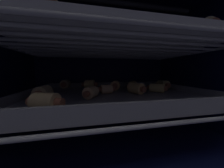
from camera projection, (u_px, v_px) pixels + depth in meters
ground_plane at (115, 132)px, 34.77cm from camera, size 59.14×43.29×1.20cm
oven_wall_back at (104, 68)px, 53.25cm from camera, size 59.14×1.20×38.12cm
oven_wall_right at (200, 67)px, 38.67cm from camera, size 1.20×40.89×38.12cm
heating_element at (115, 2)px, 31.05cm from camera, size 45.39×16.31×1.31cm
oven_rack_lower at (115, 98)px, 33.72cm from camera, size 54.07×40.08×0.69cm
baking_tray_lower at (115, 95)px, 33.61cm from camera, size 44.70×33.58×2.86cm
pig_in_blanket_lower_0 at (43, 93)px, 25.82cm from camera, size 3.25×5.63×3.04cm
pig_in_blanket_lower_1 at (133, 84)px, 46.16cm from camera, size 4.40×4.79×2.58cm
pig_in_blanket_lower_2 at (65, 84)px, 43.51cm from camera, size 3.61×4.84×3.19cm
pig_in_blanket_lower_3 at (90, 84)px, 42.03cm from camera, size 5.86×3.99×3.26cm
pig_in_blanket_lower_4 at (91, 92)px, 27.16cm from camera, size 3.99×5.56×2.74cm
pig_in_blanket_lower_5 at (46, 102)px, 18.11cm from camera, size 5.96×4.05×2.91cm
pig_in_blanket_lower_6 at (115, 85)px, 39.87cm from camera, size 4.03×4.86×3.13cm
pig_in_blanket_lower_7 at (163, 84)px, 42.66cm from camera, size 3.13×6.24×3.10cm
pig_in_blanket_lower_8 at (157, 88)px, 35.22cm from camera, size 5.13×5.07×2.55cm
pig_in_blanket_lower_9 at (136, 88)px, 33.00cm from camera, size 4.47×6.12×3.05cm
pig_in_blanket_lower_10 at (106, 89)px, 33.00cm from camera, size 4.83×2.87×2.51cm
oven_rack_upper at (115, 50)px, 32.31cm from camera, size 54.11×40.08×0.74cm
baking_tray_upper at (115, 47)px, 32.23cm from camera, size 44.70×33.58×1.69cm
pig_in_blanket_upper_0 at (91, 36)px, 28.18cm from camera, size 4.04×5.69×2.88cm
pig_in_blanket_upper_1 at (57, 37)px, 29.14cm from camera, size 5.52×4.09×3.17cm
pig_in_blanket_upper_2 at (138, 46)px, 39.54cm from camera, size 5.55×5.06×2.93cm
pig_in_blanket_upper_3 at (71, 46)px, 37.55cm from camera, size 4.45×4.02×2.46cm
pig_in_blanket_upper_4 at (44, 11)px, 16.69cm from camera, size 4.88×5.40×3.23cm
pig_in_blanket_upper_5 at (171, 39)px, 29.96cm from camera, size 5.27×4.44×2.81cm
pig_in_blanket_upper_6 at (205, 28)px, 23.66cm from camera, size 4.03×5.63×3.38cm
pig_in_blanket_upper_7 at (74, 43)px, 33.85cm from camera, size 4.18×4.13×2.77cm
pig_in_blanket_upper_8 at (115, 49)px, 42.85cm from camera, size 6.08×3.05×2.80cm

